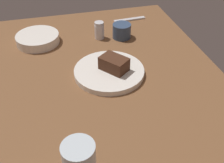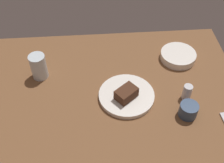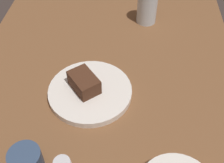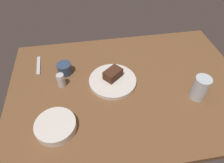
% 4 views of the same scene
% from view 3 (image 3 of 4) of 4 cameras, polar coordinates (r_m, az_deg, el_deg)
% --- Properties ---
extents(dining_table, '(1.20, 0.84, 0.03)m').
position_cam_3_polar(dining_table, '(0.88, -1.50, 0.52)').
color(dining_table, brown).
rests_on(dining_table, ground).
extents(dessert_plate, '(0.24, 0.24, 0.02)m').
position_cam_3_polar(dessert_plate, '(0.82, -4.43, -2.04)').
color(dessert_plate, white).
rests_on(dessert_plate, dining_table).
extents(chocolate_cake_slice, '(0.11, 0.10, 0.05)m').
position_cam_3_polar(chocolate_cake_slice, '(0.80, -5.68, -0.18)').
color(chocolate_cake_slice, '#472819').
rests_on(chocolate_cake_slice, dessert_plate).
extents(water_glass, '(0.07, 0.07, 0.12)m').
position_cam_3_polar(water_glass, '(1.07, 7.11, 14.70)').
color(water_glass, silver).
rests_on(water_glass, dining_table).
extents(coffee_cup, '(0.08, 0.08, 0.06)m').
position_cam_3_polar(coffee_cup, '(0.70, -16.96, -15.10)').
color(coffee_cup, '#334766').
rests_on(coffee_cup, dining_table).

